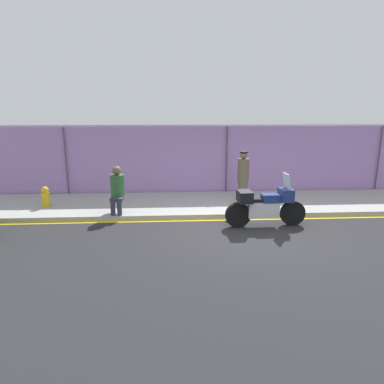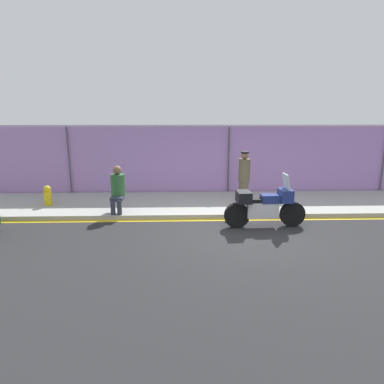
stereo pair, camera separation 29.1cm
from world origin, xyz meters
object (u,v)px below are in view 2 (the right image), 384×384
motorcycle (265,206)px  fire_hydrant (48,196)px  person_seated_on_curb (118,187)px  officer_standing (244,177)px

motorcycle → fire_hydrant: motorcycle is taller
person_seated_on_curb → motorcycle: bearing=-15.9°
motorcycle → fire_hydrant: 6.76m
person_seated_on_curb → fire_hydrant: size_ratio=2.16×
motorcycle → person_seated_on_curb: bearing=161.6°
officer_standing → fire_hydrant: bearing=-179.2°
motorcycle → person_seated_on_curb: (-4.12, 1.18, 0.30)m
officer_standing → fire_hydrant: 6.30m
officer_standing → person_seated_on_curb: size_ratio=1.23×
motorcycle → officer_standing: bearing=93.6°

